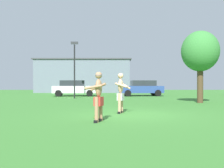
# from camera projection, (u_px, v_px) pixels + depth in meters

# --- Properties ---
(ground_plane) EXTENTS (80.00, 80.00, 0.00)m
(ground_plane) POSITION_uv_depth(u_px,v_px,m) (130.00, 114.00, 10.89)
(ground_plane) COLOR #38752D
(player_near) EXTENTS (0.71, 0.76, 1.74)m
(player_near) POSITION_uv_depth(u_px,v_px,m) (122.00, 92.00, 11.36)
(player_near) COLOR black
(player_near) RESTS_ON ground_plane
(player_in_red) EXTENTS (0.72, 0.69, 1.70)m
(player_in_red) POSITION_uv_depth(u_px,v_px,m) (99.00, 94.00, 8.83)
(player_in_red) COLOR black
(player_in_red) RESTS_ON ground_plane
(frisbee) EXTENTS (0.28, 0.28, 0.03)m
(frisbee) POSITION_uv_depth(u_px,v_px,m) (99.00, 117.00, 9.90)
(frisbee) COLOR yellow
(frisbee) RESTS_ON ground_plane
(car_white_mid_lot) EXTENTS (4.47, 2.39, 1.58)m
(car_white_mid_lot) POSITION_uv_depth(u_px,v_px,m) (75.00, 88.00, 26.32)
(car_white_mid_lot) COLOR white
(car_white_mid_lot) RESTS_ON ground_plane
(car_blue_far_end) EXTENTS (4.44, 2.34, 1.58)m
(car_blue_far_end) POSITION_uv_depth(u_px,v_px,m) (143.00, 88.00, 26.62)
(car_blue_far_end) COLOR #2D478C
(car_blue_far_end) RESTS_ON ground_plane
(lamp_post) EXTENTS (0.60, 0.24, 4.84)m
(lamp_post) POSITION_uv_depth(u_px,v_px,m) (75.00, 63.00, 22.32)
(lamp_post) COLOR black
(lamp_post) RESTS_ON ground_plane
(outbuilding_behind_lot) EXTENTS (13.33, 6.94, 4.64)m
(outbuilding_behind_lot) POSITION_uv_depth(u_px,v_px,m) (85.00, 76.00, 37.98)
(outbuilding_behind_lot) COLOR slate
(outbuilding_behind_lot) RESTS_ON ground_plane
(tree_right_field) EXTENTS (2.47, 2.47, 4.77)m
(tree_right_field) POSITION_uv_depth(u_px,v_px,m) (201.00, 52.00, 17.27)
(tree_right_field) COLOR #4C3823
(tree_right_field) RESTS_ON ground_plane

